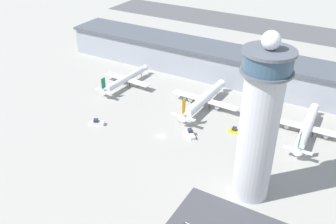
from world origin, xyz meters
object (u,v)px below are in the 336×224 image
object	(u,v)px
control_tower	(259,124)
airplane_gate_charlie	(307,127)
airplane_gate_bravo	(204,100)
service_truck_catering	(235,131)
airplane_gate_alpha	(126,79)
service_truck_baggage	(97,123)
service_truck_fuel	(190,134)

from	to	relation	value
control_tower	airplane_gate_charlie	world-z (taller)	control_tower
control_tower	airplane_gate_bravo	bearing A→B (deg)	130.71
airplane_gate_charlie	service_truck_catering	world-z (taller)	airplane_gate_charlie
airplane_gate_alpha	service_truck_baggage	bearing A→B (deg)	-72.91
airplane_gate_alpha	service_truck_fuel	distance (m)	60.82
airplane_gate_alpha	airplane_gate_bravo	size ratio (longest dim) A/B	0.88
airplane_gate_alpha	service_truck_catering	bearing A→B (deg)	-11.35
airplane_gate_charlie	service_truck_baggage	bearing A→B (deg)	-155.16
control_tower	service_truck_baggage	world-z (taller)	control_tower
airplane_gate_alpha	service_truck_fuel	xyz separation A→B (m)	(54.60, -26.62, -3.13)
airplane_gate_alpha	service_truck_fuel	bearing A→B (deg)	-25.99
service_truck_fuel	airplane_gate_alpha	bearing A→B (deg)	154.01
airplane_gate_charlie	service_truck_catering	size ratio (longest dim) A/B	6.69
service_truck_fuel	service_truck_baggage	distance (m)	44.37
service_truck_fuel	airplane_gate_charlie	bearing A→B (deg)	30.69
service_truck_catering	service_truck_fuel	bearing A→B (deg)	-143.11
airplane_gate_bravo	airplane_gate_charlie	xyz separation A→B (m)	(50.67, 0.15, -0.36)
airplane_gate_bravo	airplane_gate_charlie	world-z (taller)	airplane_gate_bravo
service_truck_catering	airplane_gate_bravo	bearing A→B (deg)	148.32
airplane_gate_bravo	service_truck_catering	world-z (taller)	airplane_gate_bravo
airplane_gate_bravo	service_truck_catering	bearing A→B (deg)	-31.68
service_truck_fuel	service_truck_catering	bearing A→B (deg)	36.89
airplane_gate_charlie	service_truck_catering	bearing A→B (deg)	-153.36
airplane_gate_bravo	service_truck_baggage	distance (m)	53.98
control_tower	airplane_gate_alpha	distance (m)	105.19
control_tower	airplane_gate_bravo	size ratio (longest dim) A/B	1.40
airplane_gate_alpha	service_truck_baggage	size ratio (longest dim) A/B	5.70
control_tower	service_truck_baggage	distance (m)	82.91
control_tower	airplane_gate_alpha	world-z (taller)	control_tower
control_tower	airplane_gate_bravo	distance (m)	68.19
service_truck_catering	service_truck_baggage	bearing A→B (deg)	-156.04
airplane_gate_bravo	service_truck_fuel	xyz separation A→B (m)	(6.12, -26.29, -3.45)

